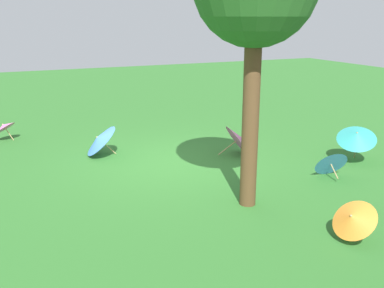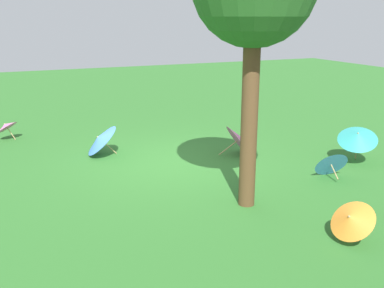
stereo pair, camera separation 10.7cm
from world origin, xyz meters
TOP-DOWN VIEW (x-y plane):
  - ground at (0.00, 0.00)m, footprint 40.00×40.00m
  - parasol_pink_0 at (-1.73, 0.08)m, footprint 0.90×0.97m
  - parasol_orange_0 at (-1.10, 4.53)m, footprint 0.70×0.77m
  - parasol_teal_0 at (-3.89, 1.70)m, footprint 1.24×1.24m
  - parasol_blue_2 at (1.39, -1.23)m, footprint 0.90×1.03m
  - parasol_pink_1 at (3.43, -3.69)m, footprint 0.79×0.80m
  - parasol_blue_3 at (-2.70, 2.20)m, footprint 0.79×0.68m

SIDE VIEW (x-z plane):
  - ground at x=0.00m, z-range 0.00..0.00m
  - parasol_blue_3 at x=-2.70m, z-range 0.00..0.65m
  - parasol_orange_0 at x=-1.10m, z-range 0.04..0.71m
  - parasol_pink_1 at x=3.43m, z-range 0.09..0.68m
  - parasol_pink_0 at x=-1.73m, z-range 0.00..0.80m
  - parasol_blue_2 at x=1.39m, z-range 0.02..0.81m
  - parasol_teal_0 at x=-3.89m, z-range 0.17..1.09m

